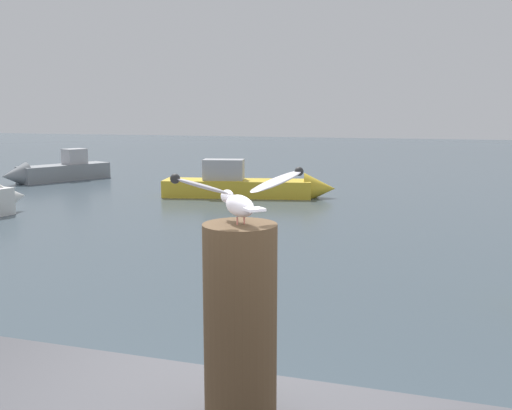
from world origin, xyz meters
name	(u,v)px	position (x,y,z in m)	size (l,w,h in m)	color
mooring_post	(240,324)	(0.04, -0.50, 1.86)	(0.35, 0.35, 0.97)	#4C3823
seagull	(239,196)	(0.03, -0.50, 2.47)	(0.54, 0.55, 0.25)	#C66F60
boat_grey	(54,172)	(-14.12, 17.04, 0.40)	(2.86, 4.50, 1.42)	gray
boat_yellow	(254,186)	(-4.94, 15.33, 0.37)	(5.86, 2.30, 1.46)	yellow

